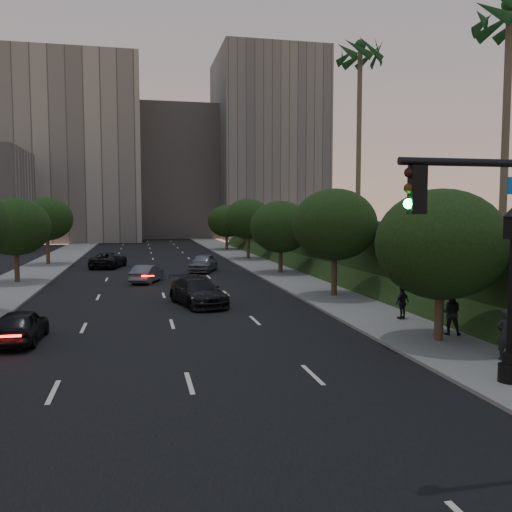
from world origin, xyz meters
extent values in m
plane|color=black|center=(0.00, 0.00, 0.00)|extent=(160.00, 160.00, 0.00)
cube|color=black|center=(0.00, 30.00, 0.01)|extent=(16.00, 140.00, 0.02)
cube|color=slate|center=(10.25, 30.00, 0.07)|extent=(4.50, 140.00, 0.15)
cube|color=slate|center=(-10.25, 30.00, 0.07)|extent=(4.50, 140.00, 0.15)
cube|color=black|center=(22.00, 28.00, 2.00)|extent=(18.00, 90.00, 4.00)
cube|color=slate|center=(13.50, 28.00, 4.35)|extent=(0.35, 90.00, 0.70)
cube|color=gray|center=(-14.00, 92.00, 16.00)|extent=(26.00, 20.00, 32.00)
cube|color=gray|center=(6.00, 102.00, 13.00)|extent=(22.00, 18.00, 26.00)
cube|color=slate|center=(24.00, 96.00, 18.00)|extent=(20.00, 22.00, 36.00)
cylinder|color=#38281C|center=(10.30, 8.00, 1.43)|extent=(0.36, 0.36, 2.86)
ellipsoid|color=black|center=(10.30, 8.00, 4.03)|extent=(5.20, 5.20, 4.42)
cylinder|color=#38281C|center=(10.30, 20.00, 1.61)|extent=(0.36, 0.36, 3.21)
ellipsoid|color=black|center=(10.30, 20.00, 4.53)|extent=(5.20, 5.20, 4.42)
cylinder|color=#38281C|center=(10.30, 33.00, 1.43)|extent=(0.36, 0.36, 2.86)
ellipsoid|color=black|center=(10.30, 33.00, 4.03)|extent=(5.20, 5.20, 4.42)
cylinder|color=#38281C|center=(10.30, 47.00, 1.61)|extent=(0.36, 0.36, 3.21)
ellipsoid|color=black|center=(10.30, 47.00, 4.53)|extent=(5.20, 5.20, 4.42)
cylinder|color=#38281C|center=(10.30, 62.00, 1.43)|extent=(0.36, 0.36, 2.86)
ellipsoid|color=black|center=(10.30, 62.00, 4.03)|extent=(5.20, 5.20, 4.42)
cylinder|color=#38281C|center=(-10.30, 31.00, 1.50)|extent=(0.36, 0.36, 2.99)
ellipsoid|color=black|center=(-10.30, 31.00, 4.22)|extent=(5.00, 5.00, 4.25)
cylinder|color=#38281C|center=(-10.30, 45.00, 1.63)|extent=(0.36, 0.36, 3.26)
ellipsoid|color=black|center=(-10.30, 45.00, 4.59)|extent=(5.00, 5.00, 4.25)
cylinder|color=#4C4233|center=(17.50, 14.00, 10.00)|extent=(0.40, 0.40, 12.00)
cylinder|color=#4C4233|center=(16.00, 30.00, 11.25)|extent=(0.40, 0.40, 14.50)
cube|color=black|center=(3.88, -1.73, 5.75)|extent=(0.32, 0.22, 0.95)
sphere|color=black|center=(3.70, -1.73, 6.08)|extent=(0.20, 0.20, 0.20)
sphere|color=#3F2B0A|center=(3.70, -1.73, 5.78)|extent=(0.20, 0.20, 0.20)
sphere|color=#19F24C|center=(3.70, -1.73, 5.48)|extent=(0.20, 0.20, 0.20)
cylinder|color=black|center=(9.47, 2.67, 0.35)|extent=(0.60, 0.60, 0.70)
cylinder|color=black|center=(9.47, 2.67, 0.85)|extent=(0.40, 0.40, 0.40)
cylinder|color=black|center=(9.47, 2.67, 2.80)|extent=(0.18, 0.18, 3.60)
imported|color=black|center=(-6.22, 11.71, 0.70)|extent=(1.80, 4.15, 1.39)
imported|color=#4F5055|center=(-0.91, 29.65, 0.68)|extent=(2.73, 4.34, 1.35)
imported|color=black|center=(-4.32, 41.30, 0.74)|extent=(3.66, 5.76, 1.48)
imported|color=black|center=(1.75, 19.00, 0.78)|extent=(3.37, 5.72, 1.56)
imported|color=slate|center=(4.04, 35.91, 0.81)|extent=(3.40, 5.11, 1.61)
imported|color=black|center=(11.03, 4.91, 1.04)|extent=(0.74, 0.58, 1.79)
imported|color=black|center=(11.30, 8.78, 1.08)|extent=(1.13, 1.04, 1.87)
imported|color=black|center=(10.93, 12.32, 0.94)|extent=(1.00, 0.75, 1.57)
camera|label=1|loc=(-1.44, -11.45, 5.33)|focal=38.00mm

